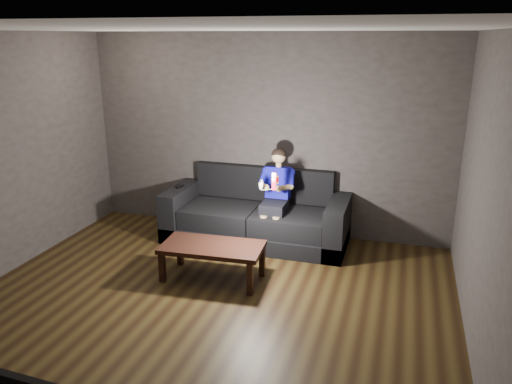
% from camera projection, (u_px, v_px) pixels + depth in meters
% --- Properties ---
extents(floor, '(5.00, 5.00, 0.00)m').
position_uv_depth(floor, '(195.00, 319.00, 4.87)').
color(floor, black).
rests_on(floor, ground).
extents(back_wall, '(5.00, 0.04, 2.70)m').
position_uv_depth(back_wall, '(266.00, 136.00, 6.74)').
color(back_wall, '#342F2E').
rests_on(back_wall, ground).
extents(right_wall, '(0.04, 5.00, 2.70)m').
position_uv_depth(right_wall, '(493.00, 215.00, 3.77)').
color(right_wall, '#342F2E').
rests_on(right_wall, ground).
extents(ceiling, '(5.00, 5.00, 0.02)m').
position_uv_depth(ceiling, '(183.00, 29.00, 4.06)').
color(ceiling, silver).
rests_on(ceiling, back_wall).
extents(sofa, '(2.41, 1.04, 0.93)m').
position_uv_depth(sofa, '(257.00, 217.00, 6.71)').
color(sofa, black).
rests_on(sofa, floor).
extents(child, '(0.46, 0.56, 1.13)m').
position_uv_depth(child, '(276.00, 188.00, 6.43)').
color(child, black).
rests_on(child, sofa).
extents(wii_remote_red, '(0.06, 0.08, 0.21)m').
position_uv_depth(wii_remote_red, '(274.00, 181.00, 5.94)').
color(wii_remote_red, red).
rests_on(wii_remote_red, child).
extents(nunchuk_white, '(0.06, 0.08, 0.14)m').
position_uv_depth(nunchuk_white, '(261.00, 184.00, 6.01)').
color(nunchuk_white, white).
rests_on(nunchuk_white, child).
extents(wii_remote_black, '(0.06, 0.14, 0.03)m').
position_uv_depth(wii_remote_black, '(180.00, 186.00, 6.82)').
color(wii_remote_black, black).
rests_on(wii_remote_black, sofa).
extents(coffee_table, '(1.17, 0.64, 0.41)m').
position_uv_depth(coffee_table, '(212.00, 250.00, 5.58)').
color(coffee_table, black).
rests_on(coffee_table, floor).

